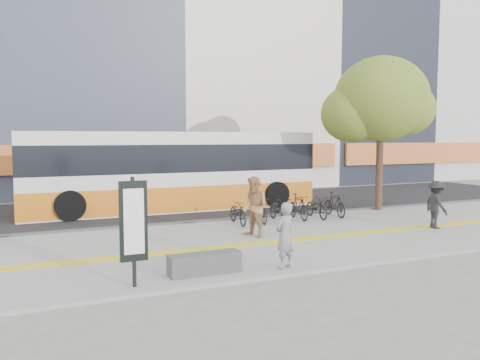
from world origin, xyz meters
name	(u,v)px	position (x,y,z in m)	size (l,w,h in m)	color
ground	(282,253)	(0.00, 0.00, 0.00)	(120.00, 120.00, 0.00)	slate
sidewalk	(256,241)	(0.00, 1.50, 0.04)	(40.00, 7.00, 0.08)	gray
tactile_strip	(264,243)	(0.00, 1.00, 0.09)	(40.00, 0.45, 0.01)	yellow
street	(179,208)	(0.00, 9.00, 0.03)	(40.00, 8.00, 0.06)	black
curb	(213,221)	(0.00, 5.00, 0.07)	(40.00, 0.25, 0.14)	#3E3E41
bench	(205,263)	(-2.60, -1.20, 0.30)	(1.60, 0.45, 0.45)	#3E3E41
signboard	(133,223)	(-4.20, -1.51, 1.37)	(0.55, 0.10, 2.20)	black
street_tree	(379,101)	(7.18, 4.82, 4.51)	(4.40, 3.80, 6.31)	#332017
bus	(173,173)	(-0.40, 8.50, 1.57)	(12.05, 2.86, 3.21)	silver
bicycle_row	(288,208)	(2.50, 4.00, 0.52)	(4.62, 1.63, 0.92)	black
seated_woman	(285,235)	(-0.80, -1.55, 0.84)	(0.55, 0.36, 1.51)	black
pedestrian_tan	(255,207)	(0.13, 1.88, 0.98)	(0.88, 0.68, 1.80)	#A4774A
pedestrian_dark	(436,205)	(6.16, 0.68, 0.86)	(1.01, 0.58, 1.56)	black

